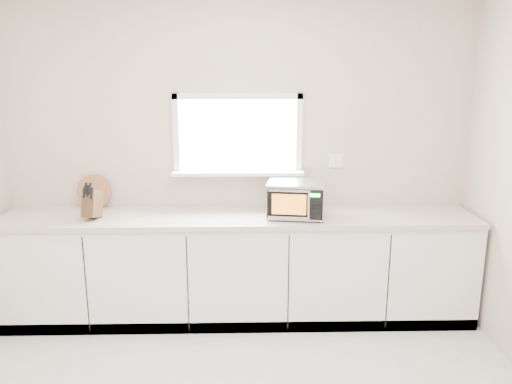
{
  "coord_description": "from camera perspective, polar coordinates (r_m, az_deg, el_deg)",
  "views": [
    {
      "loc": [
        0.06,
        -2.28,
        2.07
      ],
      "look_at": [
        0.15,
        1.55,
        1.15
      ],
      "focal_mm": 35.0,
      "sensor_mm": 36.0,
      "label": 1
    }
  ],
  "objects": [
    {
      "name": "back_wall",
      "position": [
        4.33,
        -2.06,
        4.13
      ],
      "size": [
        4.0,
        0.17,
        2.7
      ],
      "color": "#B3A08E",
      "rests_on": "ground"
    },
    {
      "name": "cabinets",
      "position": [
        4.3,
        -2.01,
        -8.76
      ],
      "size": [
        3.92,
        0.6,
        0.88
      ],
      "primitive_type": "cube",
      "color": "silver",
      "rests_on": "ground"
    },
    {
      "name": "countertop",
      "position": [
        4.14,
        -2.06,
        -2.91
      ],
      "size": [
        3.92,
        0.64,
        0.04
      ],
      "primitive_type": "cube",
      "color": "#BEB39C",
      "rests_on": "cabinets"
    },
    {
      "name": "microwave",
      "position": [
        4.05,
        4.6,
        -0.76
      ],
      "size": [
        0.5,
        0.43,
        0.29
      ],
      "rotation": [
        0.0,
        0.0,
        -0.16
      ],
      "color": "black",
      "rests_on": "countertop"
    },
    {
      "name": "knife_block",
      "position": [
        4.2,
        -18.23,
        -1.2
      ],
      "size": [
        0.14,
        0.23,
        0.31
      ],
      "rotation": [
        0.0,
        0.0,
        -0.19
      ],
      "color": "#4A311A",
      "rests_on": "countertop"
    },
    {
      "name": "cutting_board",
      "position": [
        4.53,
        -18.03,
        0.06
      ],
      "size": [
        0.3,
        0.07,
        0.3
      ],
      "primitive_type": "cylinder",
      "rotation": [
        1.4,
        0.0,
        0.0
      ],
      "color": "#95573A",
      "rests_on": "countertop"
    },
    {
      "name": "coffee_grinder",
      "position": [
        4.14,
        6.27,
        -1.18
      ],
      "size": [
        0.15,
        0.15,
        0.21
      ],
      "rotation": [
        0.0,
        0.0,
        -0.25
      ],
      "color": "#B1B4B8",
      "rests_on": "countertop"
    }
  ]
}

